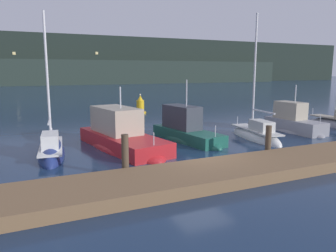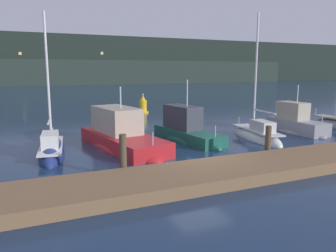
{
  "view_description": "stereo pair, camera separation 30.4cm",
  "coord_description": "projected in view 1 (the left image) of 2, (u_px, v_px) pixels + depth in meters",
  "views": [
    {
      "loc": [
        -7.17,
        -12.26,
        4.13
      ],
      "look_at": [
        0.0,
        3.38,
        1.2
      ],
      "focal_mm": 35.0,
      "sensor_mm": 36.0,
      "label": 1
    },
    {
      "loc": [
        -6.89,
        -12.39,
        4.13
      ],
      "look_at": [
        0.0,
        3.38,
        1.2
      ],
      "focal_mm": 35.0,
      "sensor_mm": 36.0,
      "label": 2
    }
  ],
  "objects": [
    {
      "name": "dock",
      "position": [
        226.0,
        172.0,
        12.78
      ],
      "size": [
        45.47,
        2.8,
        0.45
      ],
      "primitive_type": "cube",
      "color": "brown",
      "rests_on": "ground"
    },
    {
      "name": "ground_plane",
      "position": [
        199.0,
        164.0,
        14.62
      ],
      "size": [
        400.0,
        400.0,
        0.0
      ],
      "primitive_type": "plane",
      "color": "#192D4C"
    },
    {
      "name": "motorboat_berth_8",
      "position": [
        294.0,
        126.0,
        22.32
      ],
      "size": [
        1.67,
        4.8,
        3.63
      ],
      "color": "gray",
      "rests_on": "ground"
    },
    {
      "name": "sailboat_berth_4",
      "position": [
        51.0,
        153.0,
        16.16
      ],
      "size": [
        1.85,
        5.32,
        7.7
      ],
      "color": "navy",
      "rests_on": "ground"
    },
    {
      "name": "sailboat_berth_7",
      "position": [
        256.0,
        137.0,
        20.04
      ],
      "size": [
        2.08,
        5.24,
        8.15
      ],
      "color": "white",
      "rests_on": "ground"
    },
    {
      "name": "hillside_backdrop",
      "position": [
        45.0,
        61.0,
        101.16
      ],
      "size": [
        240.0,
        23.0,
        14.88
      ],
      "color": "#1E2823",
      "rests_on": "ground"
    },
    {
      "name": "mooring_pile_2",
      "position": [
        125.0,
        156.0,
        12.69
      ],
      "size": [
        0.28,
        0.28,
        1.7
      ],
      "primitive_type": "cylinder",
      "color": "#4C3D2D",
      "rests_on": "ground"
    },
    {
      "name": "mooring_pile_3",
      "position": [
        268.0,
        142.0,
        15.62
      ],
      "size": [
        0.28,
        0.28,
        1.55
      ],
      "primitive_type": "cylinder",
      "color": "#4C3D2D",
      "rests_on": "ground"
    },
    {
      "name": "motorboat_berth_6",
      "position": [
        186.0,
        135.0,
        19.55
      ],
      "size": [
        2.55,
        6.14,
        4.29
      ],
      "color": "#195647",
      "rests_on": "ground"
    },
    {
      "name": "motorboat_berth_5",
      "position": [
        122.0,
        141.0,
        17.68
      ],
      "size": [
        3.73,
        7.77,
        3.94
      ],
      "color": "red",
      "rests_on": "ground"
    },
    {
      "name": "channel_buoy",
      "position": [
        140.0,
        106.0,
        31.88
      ],
      "size": [
        1.11,
        1.11,
        1.89
      ],
      "color": "gold",
      "rests_on": "ground"
    }
  ]
}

